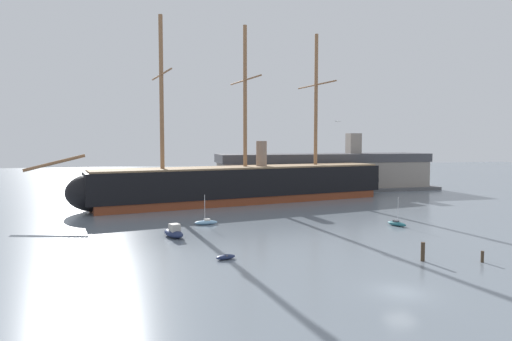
% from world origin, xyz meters
% --- Properties ---
extents(ground_plane, '(400.00, 400.00, 0.00)m').
position_xyz_m(ground_plane, '(0.00, 0.00, 0.00)').
color(ground_plane, slate).
extents(tall_ship, '(75.04, 21.84, 36.41)m').
position_xyz_m(tall_ship, '(-0.67, 56.53, 3.97)').
color(tall_ship, brown).
rests_on(tall_ship, ground).
extents(dinghy_foreground_left, '(2.36, 1.47, 0.52)m').
position_xyz_m(dinghy_foreground_left, '(-12.48, 13.68, 0.26)').
color(dinghy_foreground_left, '#1E284C').
rests_on(dinghy_foreground_left, ground).
extents(motorboat_mid_left, '(3.28, 4.72, 1.83)m').
position_xyz_m(motorboat_mid_left, '(-17.24, 26.12, 0.64)').
color(motorboat_mid_left, '#1E284C').
rests_on(motorboat_mid_left, ground).
extents(sailboat_mid_right, '(2.02, 3.47, 4.33)m').
position_xyz_m(sailboat_mid_right, '(15.82, 25.91, 0.36)').
color(sailboat_mid_right, '#236670').
rests_on(sailboat_mid_right, ground).
extents(sailboat_alongside_bow, '(3.56, 1.16, 4.59)m').
position_xyz_m(sailboat_alongside_bow, '(-11.92, 33.85, 0.39)').
color(sailboat_alongside_bow, '#7FB2D6').
rests_on(sailboat_alongside_bow, ground).
extents(dinghy_far_left, '(2.54, 2.50, 0.59)m').
position_xyz_m(dinghy_far_left, '(-30.33, 54.29, 0.30)').
color(dinghy_far_left, orange).
rests_on(dinghy_far_left, ground).
extents(dinghy_distant_centre, '(1.19, 2.06, 0.46)m').
position_xyz_m(dinghy_distant_centre, '(0.82, 65.96, 0.23)').
color(dinghy_distant_centre, silver).
rests_on(dinghy_distant_centre, ground).
extents(mooring_piling_nearest, '(0.42, 0.42, 2.02)m').
position_xyz_m(mooring_piling_nearest, '(7.67, 7.90, 1.01)').
color(mooring_piling_nearest, '#423323').
rests_on(mooring_piling_nearest, ground).
extents(mooring_piling_left_pair, '(0.32, 0.32, 1.20)m').
position_xyz_m(mooring_piling_left_pair, '(13.47, 5.98, 0.60)').
color(mooring_piling_left_pair, '#423323').
rests_on(mooring_piling_left_pair, ground).
extents(dockside_warehouse_right, '(60.13, 14.93, 14.88)m').
position_xyz_m(dockside_warehouse_right, '(24.42, 74.03, 4.76)').
color(dockside_warehouse_right, '#565659').
rests_on(dockside_warehouse_right, ground).
extents(seagull_in_flight, '(1.06, 0.53, 0.13)m').
position_xyz_m(seagull_in_flight, '(3.61, 20.67, 15.27)').
color(seagull_in_flight, silver).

